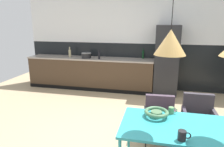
{
  "coord_description": "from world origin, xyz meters",
  "views": [
    {
      "loc": [
        0.44,
        -2.85,
        1.89
      ],
      "look_at": [
        -0.36,
        0.69,
        0.97
      ],
      "focal_mm": 32.35,
      "sensor_mm": 36.0,
      "label": 1
    }
  ],
  "objects_px": {
    "cooking_pot": "(86,55)",
    "fruit_bowl": "(156,113)",
    "mug_white_ceramic": "(182,135)",
    "refrigerator_column": "(166,60)",
    "bottle_oil_tall": "(70,53)",
    "armchair_by_stool": "(160,115)",
    "bottle_wine_green": "(99,55)",
    "armchair_facing_counter": "(199,114)",
    "bottle_vinegar_dark": "(143,54)",
    "mug_glass_clear": "(171,110)",
    "pendant_lamp_over_table_near": "(170,42)",
    "dining_table": "(194,131)"
  },
  "relations": [
    {
      "from": "cooking_pot",
      "to": "fruit_bowl",
      "type": "bearing_deg",
      "value": -55.75
    },
    {
      "from": "mug_white_ceramic",
      "to": "cooking_pot",
      "type": "xyz_separation_m",
      "value": [
        -2.26,
        3.42,
        0.2
      ]
    },
    {
      "from": "refrigerator_column",
      "to": "bottle_oil_tall",
      "type": "relative_size",
      "value": 6.33
    },
    {
      "from": "armchair_by_stool",
      "to": "bottle_wine_green",
      "type": "relative_size",
      "value": 2.93
    },
    {
      "from": "mug_white_ceramic",
      "to": "cooking_pot",
      "type": "bearing_deg",
      "value": 123.47
    },
    {
      "from": "armchair_facing_counter",
      "to": "bottle_wine_green",
      "type": "relative_size",
      "value": 3.1
    },
    {
      "from": "mug_white_ceramic",
      "to": "bottle_vinegar_dark",
      "type": "relative_size",
      "value": 0.48
    },
    {
      "from": "cooking_pot",
      "to": "bottle_wine_green",
      "type": "xyz_separation_m",
      "value": [
        0.4,
        -0.07,
        0.03
      ]
    },
    {
      "from": "mug_glass_clear",
      "to": "bottle_oil_tall",
      "type": "xyz_separation_m",
      "value": [
        -2.74,
        2.9,
        0.25
      ]
    },
    {
      "from": "armchair_by_stool",
      "to": "pendant_lamp_over_table_near",
      "type": "relative_size",
      "value": 0.75
    },
    {
      "from": "mug_glass_clear",
      "to": "cooking_pot",
      "type": "bearing_deg",
      "value": 128.05
    },
    {
      "from": "bottle_vinegar_dark",
      "to": "mug_white_ceramic",
      "type": "bearing_deg",
      "value": -79.53
    },
    {
      "from": "refrigerator_column",
      "to": "mug_glass_clear",
      "type": "distance_m",
      "value": 2.88
    },
    {
      "from": "dining_table",
      "to": "bottle_oil_tall",
      "type": "distance_m",
      "value": 4.4
    },
    {
      "from": "bottle_wine_green",
      "to": "armchair_facing_counter",
      "type": "bearing_deg",
      "value": -44.15
    },
    {
      "from": "refrigerator_column",
      "to": "dining_table",
      "type": "bearing_deg",
      "value": -85.92
    },
    {
      "from": "fruit_bowl",
      "to": "armchair_facing_counter",
      "type": "bearing_deg",
      "value": 46.67
    },
    {
      "from": "dining_table",
      "to": "cooking_pot",
      "type": "xyz_separation_m",
      "value": [
        -2.43,
        3.12,
        0.3
      ]
    },
    {
      "from": "armchair_facing_counter",
      "to": "cooking_pot",
      "type": "height_order",
      "value": "cooking_pot"
    },
    {
      "from": "fruit_bowl",
      "to": "mug_white_ceramic",
      "type": "relative_size",
      "value": 2.34
    },
    {
      "from": "armchair_by_stool",
      "to": "pendant_lamp_over_table_near",
      "type": "distance_m",
      "value": 1.46
    },
    {
      "from": "armchair_by_stool",
      "to": "mug_glass_clear",
      "type": "height_order",
      "value": "mug_glass_clear"
    },
    {
      "from": "dining_table",
      "to": "bottle_oil_tall",
      "type": "relative_size",
      "value": 5.85
    },
    {
      "from": "armchair_by_stool",
      "to": "armchair_facing_counter",
      "type": "relative_size",
      "value": 0.95
    },
    {
      "from": "bottle_wine_green",
      "to": "dining_table",
      "type": "bearing_deg",
      "value": -56.32
    },
    {
      "from": "bottle_oil_tall",
      "to": "bottle_wine_green",
      "type": "xyz_separation_m",
      "value": [
        0.95,
        -0.17,
        -0.01
      ]
    },
    {
      "from": "bottle_oil_tall",
      "to": "mug_glass_clear",
      "type": "bearing_deg",
      "value": -46.65
    },
    {
      "from": "mug_glass_clear",
      "to": "pendant_lamp_over_table_near",
      "type": "xyz_separation_m",
      "value": [
        -0.1,
        -0.36,
        0.92
      ]
    },
    {
      "from": "mug_glass_clear",
      "to": "bottle_wine_green",
      "type": "height_order",
      "value": "bottle_wine_green"
    },
    {
      "from": "armchair_by_stool",
      "to": "mug_white_ceramic",
      "type": "distance_m",
      "value": 1.13
    },
    {
      "from": "mug_white_ceramic",
      "to": "bottle_oil_tall",
      "type": "xyz_separation_m",
      "value": [
        -2.81,
        3.52,
        0.24
      ]
    },
    {
      "from": "bottle_wine_green",
      "to": "cooking_pot",
      "type": "bearing_deg",
      "value": 170.07
    },
    {
      "from": "refrigerator_column",
      "to": "dining_table",
      "type": "relative_size",
      "value": 1.08
    },
    {
      "from": "armchair_by_stool",
      "to": "bottle_vinegar_dark",
      "type": "relative_size",
      "value": 2.73
    },
    {
      "from": "armchair_by_stool",
      "to": "fruit_bowl",
      "type": "distance_m",
      "value": 0.66
    },
    {
      "from": "bottle_vinegar_dark",
      "to": "pendant_lamp_over_table_near",
      "type": "bearing_deg",
      "value": -81.44
    },
    {
      "from": "refrigerator_column",
      "to": "armchair_by_stool",
      "type": "distance_m",
      "value": 2.47
    },
    {
      "from": "armchair_facing_counter",
      "to": "pendant_lamp_over_table_near",
      "type": "relative_size",
      "value": 0.79
    },
    {
      "from": "bottle_vinegar_dark",
      "to": "armchair_facing_counter",
      "type": "bearing_deg",
      "value": -67.3
    },
    {
      "from": "armchair_by_stool",
      "to": "cooking_pot",
      "type": "bearing_deg",
      "value": -52.01
    },
    {
      "from": "armchair_facing_counter",
      "to": "fruit_bowl",
      "type": "relative_size",
      "value": 2.59
    },
    {
      "from": "armchair_by_stool",
      "to": "mug_white_ceramic",
      "type": "bearing_deg",
      "value": 97.68
    },
    {
      "from": "mug_glass_clear",
      "to": "bottle_vinegar_dark",
      "type": "distance_m",
      "value": 3.18
    },
    {
      "from": "armchair_facing_counter",
      "to": "mug_white_ceramic",
      "type": "xyz_separation_m",
      "value": [
        -0.38,
        -1.17,
        0.27
      ]
    },
    {
      "from": "dining_table",
      "to": "armchair_by_stool",
      "type": "relative_size",
      "value": 2.23
    },
    {
      "from": "fruit_bowl",
      "to": "mug_white_ceramic",
      "type": "xyz_separation_m",
      "value": [
        0.26,
        -0.48,
        -0.0
      ]
    },
    {
      "from": "refrigerator_column",
      "to": "pendant_lamp_over_table_near",
      "type": "height_order",
      "value": "pendant_lamp_over_table_near"
    },
    {
      "from": "mug_glass_clear",
      "to": "bottle_vinegar_dark",
      "type": "height_order",
      "value": "bottle_vinegar_dark"
    },
    {
      "from": "dining_table",
      "to": "armchair_facing_counter",
      "type": "relative_size",
      "value": 2.11
    },
    {
      "from": "mug_white_ceramic",
      "to": "pendant_lamp_over_table_near",
      "type": "relative_size",
      "value": 0.13
    }
  ]
}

